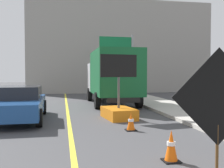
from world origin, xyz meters
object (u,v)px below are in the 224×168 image
Objects in this scene: highway_guide_sign at (123,54)px; traffic_cone_near_sign at (171,146)px; box_truck at (112,76)px; roadwork_sign at (218,100)px; traffic_cone_mid_lane at (131,122)px; pickup_car at (20,103)px; arrow_board_trailer at (119,107)px.

traffic_cone_near_sign is at bearing -99.06° from highway_guide_sign.
roadwork_sign is at bearing -92.17° from box_truck.
traffic_cone_near_sign is 3.19m from traffic_cone_mid_lane.
box_truck is 1.43× the size of pickup_car.
box_truck is at bearing 44.74° from pickup_car.
box_truck is 9.78× the size of traffic_cone_near_sign.
arrow_board_trailer is 3.91× the size of traffic_cone_near_sign.
roadwork_sign reaches higher than traffic_cone_near_sign.
pickup_car is (-4.71, -4.67, -1.06)m from box_truck.
traffic_cone_mid_lane is at bearing -91.99° from arrow_board_trailer.
roadwork_sign is at bearing -88.20° from arrow_board_trailer.
arrow_board_trailer is at bearing -103.94° from highway_guide_sign.
arrow_board_trailer is 10.51m from highway_guide_sign.
traffic_cone_near_sign is at bearing 99.93° from roadwork_sign.
pickup_car is 0.94× the size of highway_guide_sign.
traffic_cone_near_sign is (-2.45, -15.36, -3.08)m from highway_guide_sign.
traffic_cone_near_sign is (-0.24, 1.35, -1.13)m from roadwork_sign.
traffic_cone_mid_lane is (-0.30, 4.55, -1.18)m from roadwork_sign.
arrow_board_trailer is 4.07m from pickup_car.
roadwork_sign is 4.70m from traffic_cone_mid_lane.
arrow_board_trailer is 0.40× the size of box_truck.
arrow_board_trailer is 2.38m from traffic_cone_mid_lane.
arrow_board_trailer is at bearing 91.80° from roadwork_sign.
highway_guide_sign is (2.21, 16.71, 1.95)m from roadwork_sign.
roadwork_sign is 0.47× the size of highway_guide_sign.
pickup_car reaches higher than traffic_cone_near_sign.
pickup_car is at bearing -124.45° from highway_guide_sign.
box_truck is (0.67, 5.02, 1.28)m from arrow_board_trailer.
pickup_car is (-4.04, 0.35, 0.22)m from arrow_board_trailer.
box_truck reaches higher than pickup_car.
traffic_cone_near_sign is at bearing -90.20° from arrow_board_trailer.
traffic_cone_near_sign is at bearing -88.87° from traffic_cone_mid_lane.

